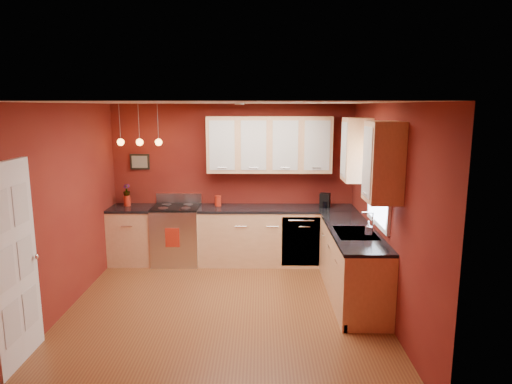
{
  "coord_description": "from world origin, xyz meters",
  "views": [
    {
      "loc": [
        0.46,
        -5.44,
        2.56
      ],
      "look_at": [
        0.4,
        1.0,
        1.35
      ],
      "focal_mm": 32.0,
      "sensor_mm": 36.0,
      "label": 1
    }
  ],
  "objects_px": {
    "red_canister": "(218,201)",
    "gas_range": "(177,234)",
    "coffee_maker": "(325,201)",
    "soap_pump": "(368,229)",
    "sink": "(356,235)"
  },
  "relations": [
    {
      "from": "red_canister",
      "to": "gas_range",
      "type": "bearing_deg",
      "value": -172.09
    },
    {
      "from": "coffee_maker",
      "to": "soap_pump",
      "type": "distance_m",
      "value": 1.73
    },
    {
      "from": "sink",
      "to": "soap_pump",
      "type": "bearing_deg",
      "value": -56.56
    },
    {
      "from": "gas_range",
      "to": "coffee_maker",
      "type": "height_order",
      "value": "coffee_maker"
    },
    {
      "from": "sink",
      "to": "soap_pump",
      "type": "height_order",
      "value": "sink"
    },
    {
      "from": "red_canister",
      "to": "soap_pump",
      "type": "distance_m",
      "value": 2.72
    },
    {
      "from": "gas_range",
      "to": "sink",
      "type": "bearing_deg",
      "value": -29.78
    },
    {
      "from": "red_canister",
      "to": "soap_pump",
      "type": "relative_size",
      "value": 0.85
    },
    {
      "from": "red_canister",
      "to": "coffee_maker",
      "type": "xyz_separation_m",
      "value": [
        1.75,
        -0.08,
        0.02
      ]
    },
    {
      "from": "gas_range",
      "to": "soap_pump",
      "type": "height_order",
      "value": "soap_pump"
    },
    {
      "from": "soap_pump",
      "to": "coffee_maker",
      "type": "bearing_deg",
      "value": 100.39
    },
    {
      "from": "sink",
      "to": "soap_pump",
      "type": "relative_size",
      "value": 3.47
    },
    {
      "from": "coffee_maker",
      "to": "soap_pump",
      "type": "bearing_deg",
      "value": -61.05
    },
    {
      "from": "coffee_maker",
      "to": "soap_pump",
      "type": "height_order",
      "value": "coffee_maker"
    },
    {
      "from": "sink",
      "to": "coffee_maker",
      "type": "relative_size",
      "value": 3.05
    }
  ]
}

